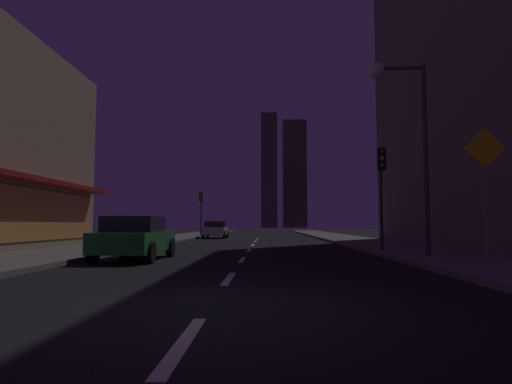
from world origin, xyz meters
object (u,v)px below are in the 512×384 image
traffic_light_near_right (381,175)px  pedestrian_crossing_sign (486,186)px  car_parked_near (135,238)px  fire_hydrant_far_left (144,238)px  car_parked_far (216,230)px  traffic_light_far_left (201,203)px  street_lamp_right (400,111)px

traffic_light_near_right → pedestrian_crossing_sign: 8.33m
car_parked_near → fire_hydrant_far_left: size_ratio=6.48×
fire_hydrant_far_left → traffic_light_near_right: 13.21m
car_parked_far → fire_hydrant_far_left: size_ratio=6.48×
car_parked_near → pedestrian_crossing_sign: (9.20, -5.04, 1.28)m
traffic_light_near_right → car_parked_near: bearing=-160.6°
traffic_light_far_left → car_parked_near: bearing=-86.0°
street_lamp_right → pedestrian_crossing_sign: 6.02m
car_parked_far → fire_hydrant_far_left: car_parked_far is taller
traffic_light_far_left → street_lamp_right: bearing=-67.9°
traffic_light_near_right → fire_hydrant_far_left: bearing=151.9°
car_parked_far → street_lamp_right: bearing=-68.5°
car_parked_near → car_parked_far: size_ratio=1.00×
car_parked_near → traffic_light_far_left: size_ratio=1.01×
car_parked_near → pedestrian_crossing_sign: size_ratio=1.34×
car_parked_far → car_parked_near: bearing=-90.0°
fire_hydrant_far_left → street_lamp_right: bearing=-39.0°
traffic_light_far_left → pedestrian_crossing_sign: bearing=-70.9°
fire_hydrant_far_left → traffic_light_far_left: 17.90m
traffic_light_far_left → pedestrian_crossing_sign: traffic_light_far_left is taller
car_parked_near → car_parked_far: bearing=90.0°
traffic_light_near_right → pedestrian_crossing_sign: traffic_light_near_right is taller
pedestrian_crossing_sign → traffic_light_near_right: bearing=90.7°
car_parked_far → traffic_light_near_right: traffic_light_near_right is taller
car_parked_near → fire_hydrant_far_left: (-2.30, 9.28, -0.29)m
fire_hydrant_far_left → street_lamp_right: (11.28, -9.14, 4.61)m
fire_hydrant_far_left → pedestrian_crossing_sign: bearing=-51.2°
traffic_light_near_right → pedestrian_crossing_sign: size_ratio=1.33×
car_parked_far → traffic_light_near_right: size_ratio=1.01×
fire_hydrant_far_left → pedestrian_crossing_sign: pedestrian_crossing_sign is taller
car_parked_near → traffic_light_near_right: size_ratio=1.01×
fire_hydrant_far_left → traffic_light_far_left: size_ratio=0.16×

